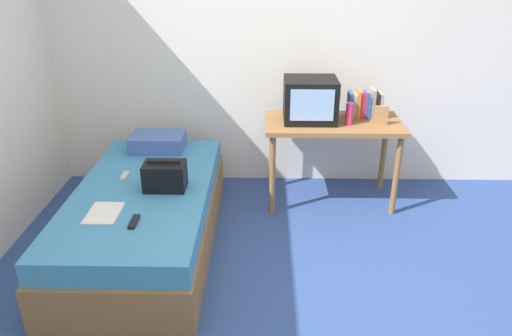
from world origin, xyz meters
TOP-DOWN VIEW (x-y plane):
  - ground_plane at (0.00, 0.00)m, footprint 8.00×8.00m
  - wall_back at (0.00, 2.00)m, footprint 5.20×0.10m
  - bed at (-0.90, 0.76)m, footprint 1.00×2.00m
  - desk at (0.59, 1.51)m, footprint 1.16×0.60m
  - tv at (0.38, 1.53)m, footprint 0.44×0.39m
  - water_bottle at (0.70, 1.43)m, footprint 0.06×0.06m
  - book_row at (0.87, 1.63)m, footprint 0.29×0.16m
  - picture_frame at (0.96, 1.43)m, footprint 0.11×0.02m
  - pillow at (-0.93, 1.50)m, footprint 0.45×0.32m
  - handbag at (-0.72, 0.74)m, footprint 0.30×0.20m
  - magazine at (-1.06, 0.37)m, footprint 0.21×0.29m
  - remote_dark at (-0.83, 0.25)m, footprint 0.04×0.16m
  - remote_silver at (-1.07, 0.92)m, footprint 0.04×0.14m

SIDE VIEW (x-z plane):
  - ground_plane at x=0.00m, z-range 0.00..0.00m
  - bed at x=-0.90m, z-range 0.00..0.49m
  - magazine at x=-1.06m, z-range 0.49..0.50m
  - remote_dark at x=-0.83m, z-range 0.49..0.51m
  - remote_silver at x=-1.07m, z-range 0.49..0.51m
  - pillow at x=-0.93m, z-range 0.49..0.62m
  - handbag at x=-0.72m, z-range 0.48..0.70m
  - desk at x=0.59m, z-range 0.28..1.04m
  - picture_frame at x=0.96m, z-range 0.75..0.92m
  - water_bottle at x=0.70m, z-range 0.75..0.94m
  - book_row at x=0.87m, z-range 0.74..0.99m
  - tv at x=0.38m, z-range 0.75..1.11m
  - wall_back at x=0.00m, z-range 0.00..2.60m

